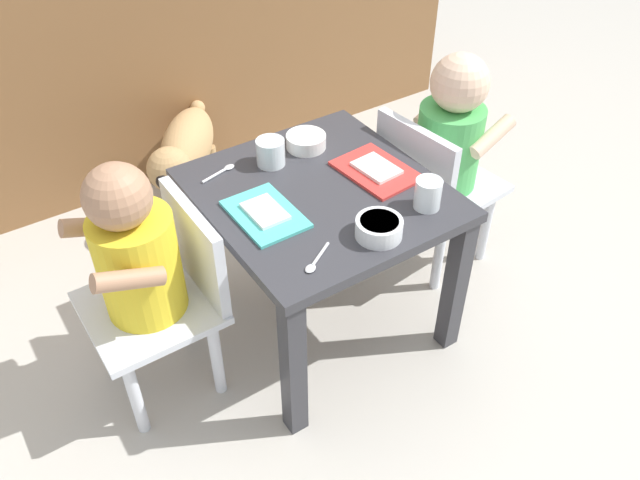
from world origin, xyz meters
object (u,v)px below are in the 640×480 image
Objects in this scene: dining_table at (320,216)px; veggie_bowl_far at (379,228)px; seated_child_right at (447,142)px; dog at (184,150)px; cereal_bowl_right_side at (306,141)px; seated_child_left at (143,261)px; food_tray_left at (265,213)px; water_cup_right at (271,154)px; food_tray_right at (376,170)px; spoon_by_right_tray at (222,171)px; spoon_by_left_tray at (316,261)px; water_cup_left at (428,195)px.

dining_table is 5.52× the size of veggie_bowl_far.
seated_child_right reaches higher than dog.
veggie_bowl_far reaches higher than cereal_bowl_right_side.
seated_child_left is 6.37× the size of cereal_bowl_right_side.
dining_table is at bearing 4.95° from food_tray_left.
seated_child_right is 0.48m from water_cup_right.
water_cup_right is (-0.19, 0.17, 0.02)m from food_tray_right.
veggie_bowl_far reaches higher than food_tray_left.
spoon_by_left_tray is at bearing -88.18° from spoon_by_right_tray.
water_cup_left is 0.15m from veggie_bowl_far.
spoon_by_right_tray is at bearing 146.72° from food_tray_right.
veggie_bowl_far is (0.05, -0.36, -0.01)m from water_cup_right.
spoon_by_left_tray reaches higher than dog.
veggie_bowl_far is (0.44, -0.24, 0.06)m from seated_child_left.
veggie_bowl_far is at bearing -86.62° from dining_table.
dog is at bearing 93.16° from water_cup_right.
seated_child_right reaches higher than spoon_by_right_tray.
water_cup_left is 0.71× the size of spoon_by_right_tray.
veggie_bowl_far is (-0.06, -0.38, 0.00)m from cereal_bowl_right_side.
seated_child_right is 0.58m from food_tray_left.
water_cup_left is 0.31m from spoon_by_left_tray.
seated_child_left reaches higher than food_tray_left.
dog is 6.04× the size of water_cup_right.
water_cup_left is 0.40m from water_cup_right.
seated_child_left is at bearing 169.23° from food_tray_left.
food_tray_right is 2.95× the size of water_cup_left.
dining_table is at bearing 54.41° from spoon_by_left_tray.
food_tray_left reaches higher than spoon_by_right_tray.
food_tray_left reaches higher than dog.
water_cup_left is at bearing -28.36° from food_tray_left.
water_cup_right is (0.11, 0.17, 0.02)m from food_tray_left.
water_cup_right is (-0.46, 0.12, 0.06)m from seated_child_right.
veggie_bowl_far is (0.17, -0.19, 0.02)m from food_tray_left.
water_cup_right reaches higher than food_tray_right.
food_tray_left is at bearing -140.48° from cereal_bowl_right_side.
spoon_by_left_tray is at bearing -147.65° from food_tray_right.
cereal_bowl_right_side reaches higher than spoon_by_right_tray.
water_cup_right reaches higher than cereal_bowl_right_side.
dog is 0.57m from cereal_bowl_right_side.
dining_table is 0.27m from water_cup_left.
dog is (0.36, 0.63, -0.19)m from seated_child_left.
water_cup_right is (-0.20, 0.34, -0.00)m from water_cup_left.
food_tray_right reaches higher than spoon_by_right_tray.
dog is 0.57m from water_cup_right.
cereal_bowl_right_side is 0.23m from spoon_by_right_tray.
food_tray_left and food_tray_right have the same top height.
seated_child_left is 0.63m from water_cup_left.
seated_child_right is 1.52× the size of dog.
food_tray_left is 0.20m from spoon_by_right_tray.
seated_child_left reaches higher than dog.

